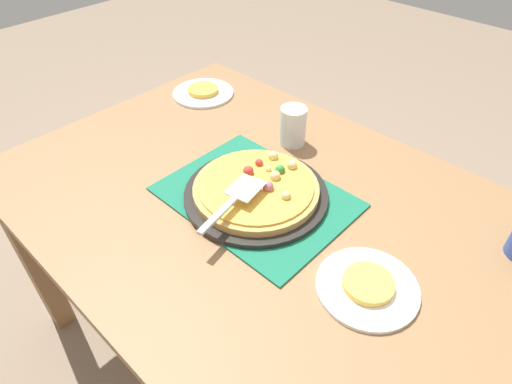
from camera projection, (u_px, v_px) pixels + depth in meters
The scene contains 11 objects.
ground_plane at pixel (256, 346), 1.64m from camera, with size 8.00×8.00×0.00m, color #84705B.
dining_table at pixel (256, 227), 1.22m from camera, with size 1.40×1.00×0.75m.
placemat at pixel (256, 197), 1.15m from camera, with size 0.48×0.36×0.01m, color #196B4C.
pizza_pan at pixel (256, 194), 1.14m from camera, with size 0.38×0.38×0.01m, color black.
pizza at pixel (257, 187), 1.13m from camera, with size 0.33×0.33×0.05m.
plate_near_left at pixel (203, 93), 1.58m from camera, with size 0.22×0.22×0.01m, color white.
plate_far_right at pixel (367, 287), 0.93m from camera, with size 0.22×0.22×0.01m, color white.
served_slice_left at pixel (203, 90), 1.57m from camera, with size 0.11×0.11×0.02m, color gold.
served_slice_right at pixel (368, 284), 0.92m from camera, with size 0.11×0.11×0.02m, color #EAB747.
cup_far at pixel (293, 126), 1.31m from camera, with size 0.08×0.08×0.12m, color white.
pizza_server at pixel (234, 199), 1.04m from camera, with size 0.09×0.23×0.01m.
Camera 1 is at (-0.59, 0.63, 1.51)m, focal length 30.43 mm.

